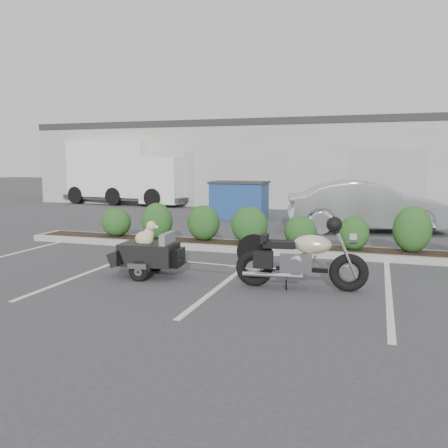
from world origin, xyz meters
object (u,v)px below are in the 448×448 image
(pet_trailer, at_px, (148,253))
(dumpster, at_px, (239,199))
(motorcycle, at_px, (300,259))
(delivery_truck, at_px, (129,174))
(sedan, at_px, (366,207))

(pet_trailer, distance_m, dumpster, 9.35)
(motorcycle, xyz_separation_m, pet_trailer, (-2.78, 0.02, -0.06))
(motorcycle, bearing_deg, pet_trailer, 174.45)
(motorcycle, height_order, delivery_truck, delivery_truck)
(pet_trailer, xyz_separation_m, sedan, (3.64, 6.98, 0.33))
(motorcycle, xyz_separation_m, sedan, (0.85, 7.00, 0.27))
(delivery_truck, bearing_deg, motorcycle, -44.98)
(dumpster, bearing_deg, pet_trailer, -84.94)
(pet_trailer, bearing_deg, dumpster, 90.82)
(motorcycle, height_order, sedan, sedan)
(motorcycle, relative_size, dumpster, 1.04)
(pet_trailer, xyz_separation_m, dumpster, (-0.97, 9.30, 0.26))
(dumpster, height_order, delivery_truck, delivery_truck)
(sedan, relative_size, dumpster, 2.21)
(sedan, bearing_deg, dumpster, 51.27)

